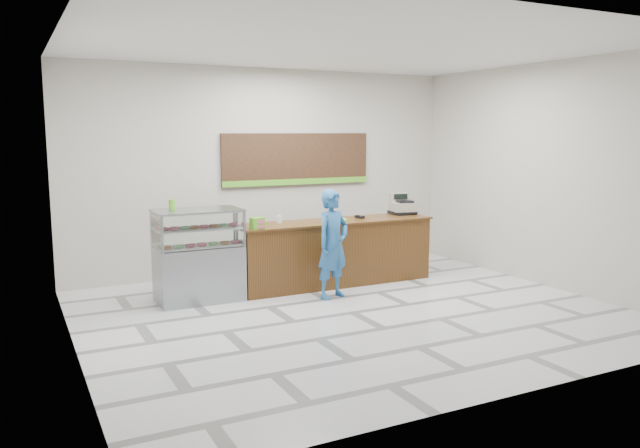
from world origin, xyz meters
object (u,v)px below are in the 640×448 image
cash_register (402,206)px  serving_tray (337,220)px  display_case (199,255)px  sales_counter (335,252)px  customer (333,244)px

cash_register → serving_tray: (-1.36, -0.16, -0.12)m
display_case → sales_counter: bearing=0.0°
customer → sales_counter: bearing=41.1°
serving_tray → customer: 0.88m
serving_tray → customer: customer is taller
sales_counter → display_case: (-2.22, -0.00, 0.16)m
customer → display_case: bearing=139.7°
display_case → customer: customer is taller
serving_tray → cash_register: bearing=25.9°
display_case → customer: (1.81, -0.71, 0.12)m
sales_counter → customer: 0.87m
sales_counter → cash_register: (1.40, 0.17, 0.65)m
sales_counter → customer: size_ratio=2.04×
display_case → cash_register: 3.65m
sales_counter → serving_tray: size_ratio=8.70×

